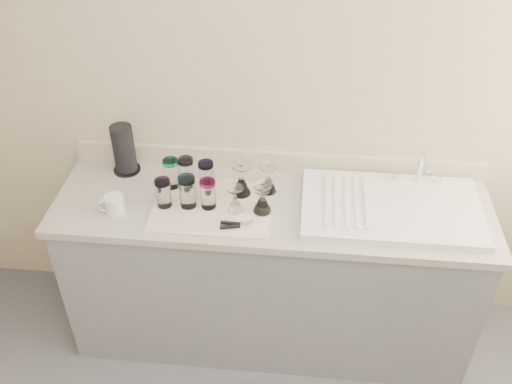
# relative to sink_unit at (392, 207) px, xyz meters

# --- Properties ---
(room_envelope) EXTENTS (3.54, 3.50, 2.52)m
(room_envelope) POSITION_rel_sink_unit_xyz_m (-0.55, -1.20, 0.64)
(room_envelope) COLOR #56575C
(room_envelope) RESTS_ON ground
(counter_unit) EXTENTS (2.06, 0.62, 0.90)m
(counter_unit) POSITION_rel_sink_unit_xyz_m (-0.55, -0.00, -0.47)
(counter_unit) COLOR slate
(counter_unit) RESTS_ON ground
(sink_unit) EXTENTS (0.82, 0.50, 0.22)m
(sink_unit) POSITION_rel_sink_unit_xyz_m (0.00, 0.00, 0.00)
(sink_unit) COLOR white
(sink_unit) RESTS_ON counter_unit
(dish_towel) EXTENTS (0.55, 0.42, 0.01)m
(dish_towel) POSITION_rel_sink_unit_xyz_m (-0.83, -0.05, -0.02)
(dish_towel) COLOR white
(dish_towel) RESTS_ON counter_unit
(tumbler_teal) EXTENTS (0.08, 0.08, 0.15)m
(tumbler_teal) POSITION_rel_sink_unit_xyz_m (-1.04, 0.07, 0.06)
(tumbler_teal) COLOR white
(tumbler_teal) RESTS_ON dish_towel
(tumbler_cyan) EXTENTS (0.08, 0.08, 0.15)m
(tumbler_cyan) POSITION_rel_sink_unit_xyz_m (-0.97, 0.09, 0.06)
(tumbler_cyan) COLOR white
(tumbler_cyan) RESTS_ON dish_towel
(tumbler_purple) EXTENTS (0.07, 0.07, 0.15)m
(tumbler_purple) POSITION_rel_sink_unit_xyz_m (-0.87, 0.07, 0.06)
(tumbler_purple) COLOR white
(tumbler_purple) RESTS_ON dish_towel
(tumbler_magenta) EXTENTS (0.07, 0.07, 0.14)m
(tumbler_magenta) POSITION_rel_sink_unit_xyz_m (-1.05, -0.08, 0.06)
(tumbler_magenta) COLOR white
(tumbler_magenta) RESTS_ON dish_towel
(tumbler_blue) EXTENTS (0.08, 0.08, 0.16)m
(tumbler_blue) POSITION_rel_sink_unit_xyz_m (-0.94, -0.07, 0.07)
(tumbler_blue) COLOR white
(tumbler_blue) RESTS_ON dish_towel
(tumbler_lavender) EXTENTS (0.07, 0.07, 0.15)m
(tumbler_lavender) POSITION_rel_sink_unit_xyz_m (-0.84, -0.06, 0.06)
(tumbler_lavender) COLOR white
(tumbler_lavender) RESTS_ON dish_towel
(goblet_back_left) EXTENTS (0.09, 0.09, 0.16)m
(goblet_back_left) POSITION_rel_sink_unit_xyz_m (-0.70, 0.05, 0.04)
(goblet_back_left) COLOR white
(goblet_back_left) RESTS_ON dish_towel
(goblet_back_right) EXTENTS (0.08, 0.08, 0.15)m
(goblet_back_right) POSITION_rel_sink_unit_xyz_m (-0.58, 0.08, 0.04)
(goblet_back_right) COLOR white
(goblet_back_right) RESTS_ON dish_towel
(goblet_front_left) EXTENTS (0.07, 0.07, 0.13)m
(goblet_front_left) POSITION_rel_sink_unit_xyz_m (-0.72, -0.08, 0.03)
(goblet_front_left) COLOR white
(goblet_front_left) RESTS_ON dish_towel
(goblet_front_right) EXTENTS (0.07, 0.07, 0.13)m
(goblet_front_right) POSITION_rel_sink_unit_xyz_m (-0.59, -0.08, 0.03)
(goblet_front_right) COLOR white
(goblet_front_right) RESTS_ON dish_towel
(goblet_extra) EXTENTS (0.09, 0.09, 0.15)m
(goblet_extra) POSITION_rel_sink_unit_xyz_m (-0.59, -0.07, 0.04)
(goblet_extra) COLOR white
(goblet_extra) RESTS_ON dish_towel
(can_opener) EXTENTS (0.15, 0.05, 0.02)m
(can_opener) POSITION_rel_sink_unit_xyz_m (-0.70, -0.19, -0.00)
(can_opener) COLOR silver
(can_opener) RESTS_ON dish_towel
(white_mug) EXTENTS (0.13, 0.11, 0.09)m
(white_mug) POSITION_rel_sink_unit_xyz_m (-1.27, -0.14, 0.03)
(white_mug) COLOR silver
(white_mug) RESTS_ON counter_unit
(paper_towel_roll) EXTENTS (0.14, 0.14, 0.25)m
(paper_towel_roll) POSITION_rel_sink_unit_xyz_m (-1.31, 0.19, 0.11)
(paper_towel_roll) COLOR black
(paper_towel_roll) RESTS_ON counter_unit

